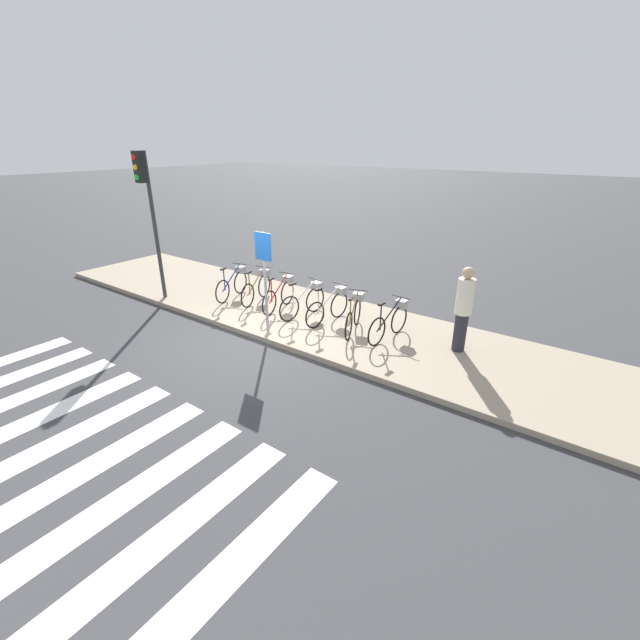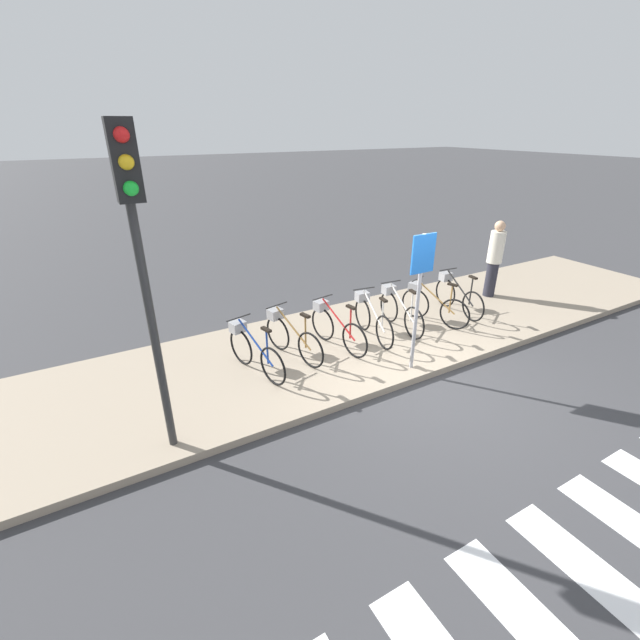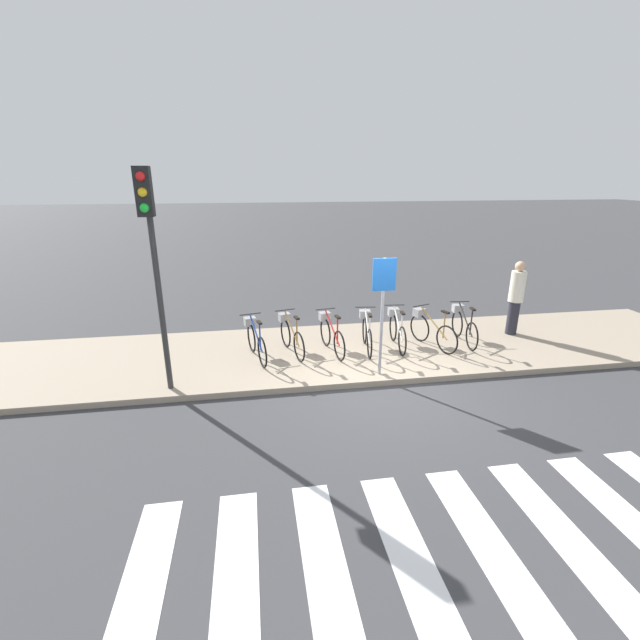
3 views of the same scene
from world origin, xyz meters
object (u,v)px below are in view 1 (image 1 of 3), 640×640
Objects in this scene: parked_bicycle_4 at (330,305)px; parked_bicycle_6 at (391,320)px; parked_bicycle_0 at (234,282)px; pedestrian at (463,308)px; parked_bicycle_1 at (258,286)px; traffic_light at (147,196)px; sign_post at (264,266)px; parked_bicycle_3 at (305,299)px; parked_bicycle_5 at (354,313)px; parked_bicycle_2 at (281,293)px.

parked_bicycle_6 is at bearing 0.93° from parked_bicycle_4.
parked_bicycle_0 is 0.98× the size of parked_bicycle_6.
pedestrian is (6.22, 0.47, 0.53)m from parked_bicycle_0.
parked_bicycle_4 is (3.16, 0.15, 0.00)m from parked_bicycle_0.
traffic_light reaches higher than parked_bicycle_1.
parked_bicycle_1 is at bearing -176.92° from pedestrian.
sign_post reaches higher than parked_bicycle_6.
parked_bicycle_1 is 1.69m from parked_bicycle_3.
parked_bicycle_5 is at bearing -8.17° from parked_bicycle_4.
traffic_light reaches higher than parked_bicycle_5.
sign_post is (-3.85, -1.68, 0.61)m from pedestrian.
parked_bicycle_1 and parked_bicycle_6 have the same top height.
traffic_light reaches higher than parked_bicycle_3.
sign_post is (-0.79, -1.36, 1.14)m from parked_bicycle_4.
parked_bicycle_2 is 0.99× the size of parked_bicycle_6.
parked_bicycle_6 is (4.02, 0.00, 0.00)m from parked_bicycle_1.
parked_bicycle_0 is at bearing -177.69° from parked_bicycle_3.
pedestrian is at bearing 3.08° from parked_bicycle_1.
parked_bicycle_2 is 4.62m from pedestrian.
traffic_light is at bearing -157.06° from parked_bicycle_2.
parked_bicycle_1 and parked_bicycle_5 have the same top height.
sign_post is (-1.54, -1.25, 1.14)m from parked_bicycle_5.
parked_bicycle_3 is (2.45, 0.10, 0.00)m from parked_bicycle_0.
parked_bicycle_5 is (3.15, -0.13, 0.00)m from parked_bicycle_1.
pedestrian reaches higher than parked_bicycle_3.
parked_bicycle_1 is at bearing 179.43° from parked_bicycle_4.
parked_bicycle_3 is at bearing -178.14° from parked_bicycle_6.
parked_bicycle_0 is at bearing 38.68° from traffic_light.
parked_bicycle_1 is 2.40m from parked_bicycle_4.
parked_bicycle_0 and parked_bicycle_6 have the same top height.
parked_bicycle_5 is (1.46, -0.06, 0.00)m from parked_bicycle_3.
traffic_light reaches higher than parked_bicycle_6.
parked_bicycle_2 is 1.00× the size of parked_bicycle_3.
parked_bicycle_5 is (3.91, 0.04, 0.00)m from parked_bicycle_0.
parked_bicycle_5 is 0.81× the size of pedestrian.
parked_bicycle_6 is 6.91m from traffic_light.
parked_bicycle_3 is 4.84m from traffic_light.
sign_post is (-0.08, -1.31, 1.14)m from parked_bicycle_3.
parked_bicycle_6 is at bearing 1.86° from parked_bicycle_3.
parked_bicycle_2 is 0.39× the size of traffic_light.
parked_bicycle_6 is 1.56m from pedestrian.
parked_bicycle_0 is 3.17m from parked_bicycle_4.
sign_post is at bearing -140.95° from parked_bicycle_5.
parked_bicycle_3 is at bearing -176.04° from parked_bicycle_4.
sign_post is at bearing -93.54° from parked_bicycle_3.
parked_bicycle_2 is at bearing -175.43° from pedestrian.
parked_bicycle_1 is at bearing -179.97° from parked_bicycle_6.
traffic_light is (-5.49, -1.30, 2.32)m from parked_bicycle_5.
parked_bicycle_0 is 1.64m from parked_bicycle_2.
pedestrian is at bearing 11.45° from parked_bicycle_6.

